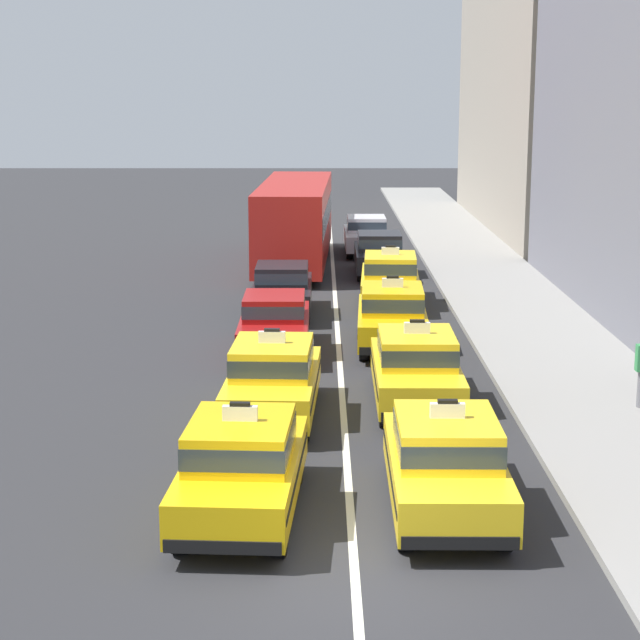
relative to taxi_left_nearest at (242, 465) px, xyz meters
name	(u,v)px	position (x,y,z in m)	size (l,w,h in m)	color
ground_plane	(355,580)	(1.77, -2.38, -0.88)	(160.00, 160.00, 0.00)	#2B2B2D
lane_stripe_left_right	(336,305)	(1.77, 17.62, -0.87)	(0.14, 80.00, 0.01)	silver
sidewalk_curb	(542,338)	(7.37, 12.62, -0.80)	(4.00, 90.00, 0.15)	gray
taxi_left_nearest	(242,465)	(0.00, 0.00, 0.00)	(2.07, 4.65, 1.96)	black
taxi_left_second	(273,378)	(0.27, 5.41, 0.00)	(2.01, 4.64, 1.96)	black
sedan_left_third	(275,322)	(0.08, 11.16, -0.03)	(1.76, 4.30, 1.58)	black
sedan_left_fourth	(283,288)	(0.11, 16.07, -0.03)	(1.77, 4.30, 1.58)	black
bus_left_fifth	(295,219)	(0.30, 25.76, 0.94)	(2.92, 11.29, 3.22)	black
taxi_right_nearest	(446,462)	(3.31, 0.15, 0.00)	(1.86, 4.58, 1.96)	black
taxi_right_second	(416,367)	(3.36, 6.30, 0.00)	(1.86, 4.58, 1.96)	black
taxi_right_third	(392,315)	(3.19, 11.85, 0.00)	(2.00, 4.63, 1.96)	black
taxi_right_fourth	(390,279)	(3.49, 17.56, 0.00)	(2.04, 4.64, 1.96)	black
sedan_right_fifth	(379,252)	(3.46, 23.39, -0.03)	(1.81, 4.32, 1.58)	black
sedan_right_sixth	(366,234)	(3.19, 28.60, -0.03)	(1.77, 4.30, 1.58)	black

